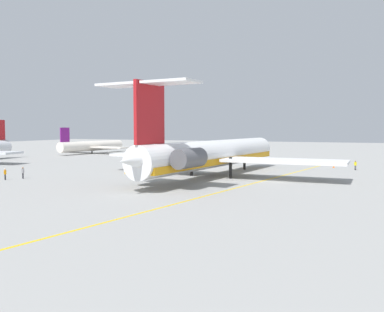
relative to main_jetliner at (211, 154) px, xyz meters
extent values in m
plane|color=gray|center=(-1.49, -10.53, -3.79)|extent=(348.16, 348.16, 0.00)
cylinder|color=white|center=(1.33, -0.17, -0.06)|extent=(42.18, 9.70, 4.47)
cone|color=white|center=(22.14, -2.80, -0.06)|extent=(5.16, 4.85, 4.30)
cone|color=white|center=(-19.48, 2.46, 0.34)|extent=(6.95, 4.59, 3.80)
cube|color=orange|center=(1.33, -0.17, -1.07)|extent=(41.27, 9.67, 0.98)
cube|color=white|center=(3.70, 11.18, -0.84)|extent=(11.07, 19.75, 0.45)
cube|color=white|center=(0.80, -11.75, -0.84)|extent=(7.38, 18.79, 0.45)
cylinder|color=#515156|center=(-12.55, 5.22, 0.28)|extent=(5.87, 3.28, 2.60)
cube|color=white|center=(-12.65, 4.44, 0.28)|extent=(3.51, 1.84, 0.54)
cylinder|color=#515156|center=(-13.46, -1.93, 0.28)|extent=(5.87, 3.28, 2.60)
cube|color=white|center=(-13.36, -1.15, 0.28)|extent=(3.51, 1.84, 0.54)
cube|color=#B2191E|center=(-16.71, 2.11, 6.14)|extent=(6.07, 1.20, 7.92)
cube|color=white|center=(-16.72, 5.73, 9.79)|extent=(4.98, 7.00, 0.31)
cube|color=white|center=(-17.62, -1.39, 9.79)|extent=(4.98, 7.00, 0.31)
cylinder|color=black|center=(14.05, -1.78, -2.09)|extent=(0.49, 0.49, 3.39)
cylinder|color=black|center=(0.39, 3.56, -2.09)|extent=(0.49, 0.49, 3.39)
cylinder|color=black|center=(-0.51, -3.54, -2.09)|extent=(0.49, 0.49, 3.39)
cylinder|color=silver|center=(43.88, 55.20, -1.43)|extent=(25.65, 6.49, 3.05)
cone|color=silver|center=(56.50, 53.46, -1.43)|extent=(2.86, 3.21, 2.89)
cube|color=silver|center=(44.88, 62.47, -1.74)|extent=(5.97, 12.13, 0.37)
cube|color=silver|center=(42.88, 47.93, -1.74)|extent=(5.97, 12.13, 0.37)
cube|color=#7A197F|center=(33.18, 56.67, 2.17)|extent=(3.33, 0.75, 4.15)
cylinder|color=black|center=(43.88, 55.20, -2.76)|extent=(0.37, 0.37, 2.05)
cylinder|color=black|center=(-15.73, 27.99, -3.36)|extent=(0.11, 0.11, 0.85)
cylinder|color=black|center=(-15.58, 27.98, -3.36)|extent=(0.11, 0.11, 0.85)
cylinder|color=orange|center=(-15.65, 27.98, -2.60)|extent=(0.29, 0.29, 0.67)
sphere|color=#DBB28E|center=(-15.65, 27.98, -2.14)|extent=(0.27, 0.27, 0.27)
cylinder|color=orange|center=(-15.84, 28.00, -2.57)|extent=(0.08, 0.08, 0.57)
cylinder|color=orange|center=(-15.46, 27.97, -2.57)|extent=(0.08, 0.08, 0.57)
cylinder|color=black|center=(-13.23, 26.70, -3.35)|extent=(0.11, 0.11, 0.87)
cylinder|color=black|center=(-13.27, 26.85, -3.35)|extent=(0.11, 0.11, 0.87)
cylinder|color=gray|center=(-13.25, 26.78, -2.57)|extent=(0.29, 0.29, 0.69)
sphere|color=#8C6647|center=(-13.25, 26.78, -2.09)|extent=(0.27, 0.27, 0.27)
cylinder|color=gray|center=(-13.20, 26.59, -2.54)|extent=(0.08, 0.08, 0.59)
cylinder|color=gray|center=(-13.30, 26.97, -2.54)|extent=(0.08, 0.08, 0.59)
cylinder|color=black|center=(21.17, -21.55, -3.36)|extent=(0.11, 0.11, 0.85)
cylinder|color=black|center=(21.17, -21.40, -3.36)|extent=(0.11, 0.11, 0.85)
cylinder|color=yellow|center=(21.17, -21.48, -2.60)|extent=(0.29, 0.29, 0.67)
sphere|color=#8C6647|center=(21.17, -21.48, -2.13)|extent=(0.27, 0.27, 0.27)
cylinder|color=yellow|center=(21.18, -21.67, -2.56)|extent=(0.08, 0.08, 0.57)
cylinder|color=yellow|center=(21.16, -21.29, -2.56)|extent=(0.08, 0.08, 0.57)
cone|color=#EA590F|center=(28.09, 19.04, -3.51)|extent=(0.40, 0.40, 0.55)
cone|color=#EA590F|center=(24.32, -17.34, -3.51)|extent=(0.40, 0.40, 0.55)
cube|color=gold|center=(1.33, -9.49, -3.78)|extent=(91.96, 17.26, 0.01)
camera|label=1|loc=(-63.98, -23.44, 4.33)|focal=39.35mm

